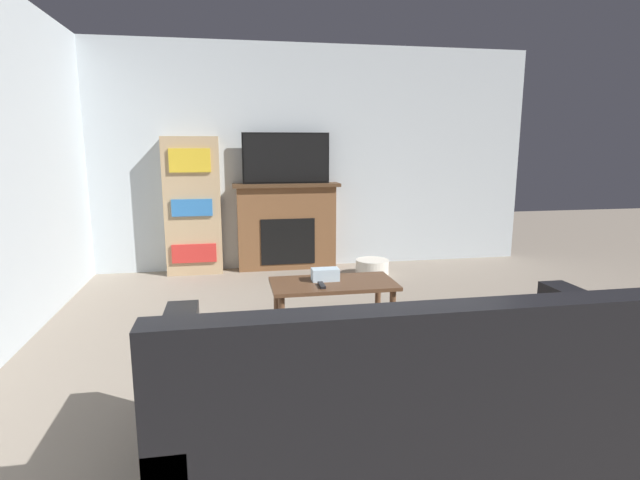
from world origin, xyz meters
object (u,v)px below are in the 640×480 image
(couch, at_px, (410,403))
(storage_basket, at_px, (372,267))
(tv, at_px, (286,158))
(bookshelf, at_px, (193,206))
(fireplace, at_px, (287,226))
(coffee_table, at_px, (333,289))

(couch, xyz_separation_m, storage_basket, (0.82, 3.44, -0.21))
(tv, height_order, storage_basket, tv)
(bookshelf, bearing_deg, storage_basket, -12.95)
(fireplace, bearing_deg, bookshelf, -178.85)
(couch, bearing_deg, bookshelf, 107.58)
(fireplace, bearing_deg, storage_basket, -27.54)
(fireplace, distance_m, bookshelf, 1.14)
(bookshelf, xyz_separation_m, storage_basket, (2.06, -0.47, -0.71))
(tv, distance_m, coffee_table, 2.41)
(fireplace, distance_m, couch, 3.94)
(fireplace, xyz_separation_m, couch, (0.13, -3.93, -0.23))
(fireplace, relative_size, storage_basket, 3.33)
(tv, relative_size, storage_basket, 2.69)
(coffee_table, height_order, storage_basket, coffee_table)
(couch, bearing_deg, storage_basket, 76.58)
(bookshelf, height_order, storage_basket, bookshelf)
(tv, bearing_deg, coffee_table, -87.02)
(couch, distance_m, storage_basket, 3.54)
(fireplace, relative_size, coffee_table, 1.29)
(fireplace, distance_m, storage_basket, 1.16)
(coffee_table, height_order, bookshelf, bookshelf)
(couch, xyz_separation_m, coffee_table, (-0.02, 1.71, 0.07))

